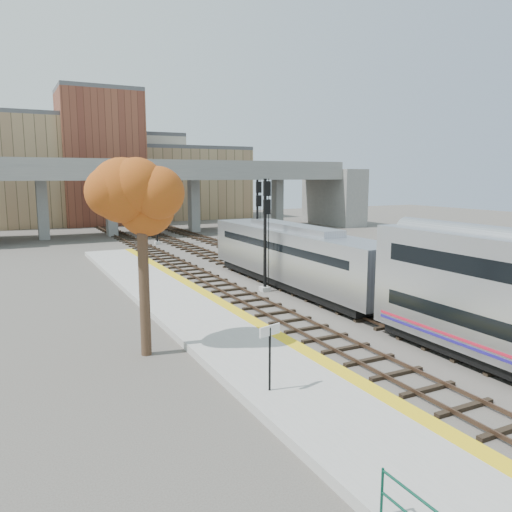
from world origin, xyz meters
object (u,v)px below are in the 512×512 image
signal_mast_near (265,236)px  signal_mast_far (157,215)px  tree (141,198)px  car_b (316,240)px  car_a (317,244)px  locomotive (293,255)px  car_c (327,234)px  signal_mast_mid (258,223)px

signal_mast_near → signal_mast_far: (-0.00, 25.62, -0.43)m
tree → car_b: tree is taller
tree → car_a: bearing=43.4°
locomotive → tree: tree is taller
signal_mast_far → locomotive: bearing=-85.3°
tree → car_c: tree is taller
car_c → signal_mast_far: bearing=152.7°
signal_mast_far → car_c: bearing=-15.6°
signal_mast_mid → signal_mast_far: (-4.10, 16.48, -0.33)m
signal_mast_near → signal_mast_mid: signal_mast_near is taller
car_b → signal_mast_far: bearing=131.1°
car_a → car_b: 2.89m
locomotive → signal_mast_far: signal_mast_far is taller
signal_mast_near → tree: (-10.03, -8.11, 2.92)m
signal_mast_far → car_a: (13.41, -11.57, -2.61)m
signal_mast_far → car_b: 17.74m
signal_mast_mid → car_b: bearing=34.0°
locomotive → signal_mast_mid: bearing=77.6°
signal_mast_near → car_c: 28.02m
signal_mast_near → signal_mast_mid: (4.10, 9.14, -0.10)m
signal_mast_near → car_c: (19.06, 20.31, -3.04)m
car_b → signal_mast_mid: bearing=-163.5°
signal_mast_near → car_a: 19.66m
signal_mast_mid → car_b: (10.88, 7.34, -2.92)m
signal_mast_mid → car_a: size_ratio=1.98×
signal_mast_near → car_b: size_ratio=1.89×
tree → car_c: (29.09, 28.42, -5.96)m
signal_mast_far → car_a: signal_mast_far is taller
signal_mast_near → car_a: size_ratio=2.02×
signal_mast_far → car_c: size_ratio=1.56×
signal_mast_near → car_b: bearing=47.7°
signal_mast_mid → car_b: signal_mast_mid is taller
signal_mast_near → car_c: size_ratio=1.71×
signal_mast_near → car_a: (13.41, 14.06, -3.05)m
tree → car_a: 32.81m
car_a → car_c: car_c is taller
locomotive → signal_mast_mid: size_ratio=2.64×
signal_mast_mid → signal_mast_far: bearing=104.0°
signal_mast_far → signal_mast_mid: bearing=-76.0°
signal_mast_near → car_a: signal_mast_near is taller
signal_mast_far → car_a: size_ratio=1.85×
signal_mast_near → car_c: bearing=46.8°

